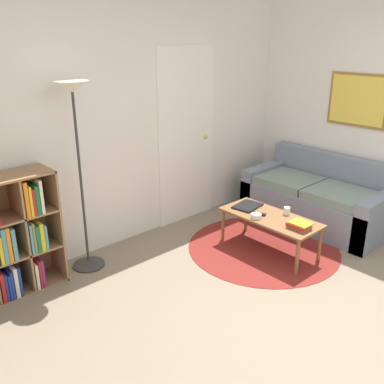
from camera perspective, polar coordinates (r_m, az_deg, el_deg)
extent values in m
plane|color=gray|center=(3.58, 17.74, -17.67)|extent=(14.00, 14.00, 0.00)
cube|color=silver|center=(4.56, -7.52, 9.52)|extent=(7.30, 0.05, 2.60)
cube|color=white|center=(5.00, -0.76, 7.32)|extent=(0.83, 0.02, 2.03)
sphere|color=tan|center=(5.19, 1.82, 7.33)|extent=(0.04, 0.04, 0.04)
cube|color=silver|center=(5.40, 20.21, 10.16)|extent=(0.05, 5.39, 2.60)
cube|color=olive|center=(5.31, 21.24, 11.34)|extent=(0.02, 0.71, 0.60)
cube|color=yellow|center=(5.29, 21.18, 11.33)|extent=(0.01, 0.65, 0.54)
cylinder|color=maroon|center=(4.67, 9.46, -7.27)|extent=(1.60, 1.60, 0.01)
cube|color=#936B47|center=(4.09, -17.93, -3.94)|extent=(0.02, 0.34, 1.06)
cube|color=#936B47|center=(4.20, -22.81, -12.07)|extent=(0.92, 0.34, 0.02)
cube|color=#936B47|center=(3.99, -21.86, -5.08)|extent=(0.02, 0.32, 1.03)
cube|color=#936B47|center=(4.03, -23.49, -7.83)|extent=(0.89, 0.32, 0.02)
cube|color=#936B47|center=(3.89, -24.20, -3.37)|extent=(0.89, 0.32, 0.02)
cube|color=navy|center=(4.09, -24.04, -11.00)|extent=(0.02, 0.27, 0.25)
cube|color=navy|center=(4.08, -23.59, -11.13)|extent=(0.02, 0.23, 0.23)
cube|color=navy|center=(4.07, -23.27, -10.94)|extent=(0.02, 0.22, 0.25)
cube|color=silver|center=(4.09, -22.93, -10.55)|extent=(0.03, 0.26, 0.28)
cube|color=navy|center=(4.07, -22.34, -10.63)|extent=(0.02, 0.19, 0.27)
cube|color=silver|center=(4.13, -20.42, -10.16)|extent=(0.03, 0.21, 0.24)
cube|color=#B21E23|center=(4.14, -20.06, -9.91)|extent=(0.02, 0.21, 0.26)
cube|color=#7F287A|center=(4.14, -19.74, -9.79)|extent=(0.02, 0.21, 0.27)
cube|color=teal|center=(3.91, -24.24, -6.13)|extent=(0.03, 0.25, 0.31)
cube|color=orange|center=(3.93, -23.80, -5.95)|extent=(0.03, 0.27, 0.31)
cube|color=teal|center=(3.93, -23.14, -6.03)|extent=(0.03, 0.23, 0.28)
cube|color=teal|center=(3.98, -21.20, -5.49)|extent=(0.02, 0.25, 0.27)
cube|color=olive|center=(3.98, -20.85, -5.37)|extent=(0.02, 0.24, 0.28)
cube|color=#196B38|center=(3.98, -20.32, -5.55)|extent=(0.03, 0.21, 0.25)
cube|color=gold|center=(4.00, -19.91, -5.30)|extent=(0.03, 0.23, 0.26)
cube|color=teal|center=(4.02, -19.45, -5.35)|extent=(0.02, 0.22, 0.23)
cube|color=orange|center=(3.84, -21.78, -0.65)|extent=(0.03, 0.24, 0.31)
cube|color=gold|center=(3.86, -21.27, -0.84)|extent=(0.02, 0.23, 0.26)
cube|color=#B21E23|center=(3.86, -20.86, -0.98)|extent=(0.02, 0.22, 0.24)
cube|color=#196B38|center=(3.86, -20.40, -0.77)|extent=(0.03, 0.20, 0.26)
cube|color=silver|center=(3.86, -19.92, -0.38)|extent=(0.03, 0.19, 0.30)
cylinder|color=#333333|center=(4.40, -13.58, -9.38)|extent=(0.31, 0.31, 0.01)
cylinder|color=#333333|center=(4.04, -14.60, 1.53)|extent=(0.02, 0.02, 1.67)
cone|color=white|center=(3.86, -15.73, 13.36)|extent=(0.29, 0.29, 0.10)
cube|color=gray|center=(5.32, 16.12, -1.84)|extent=(0.82, 1.67, 0.41)
cube|color=gray|center=(5.53, 18.15, 0.89)|extent=(0.16, 1.67, 0.79)
cube|color=gray|center=(4.99, 23.51, -3.45)|extent=(0.82, 0.16, 0.55)
cube|color=gray|center=(5.69, 9.79, 0.90)|extent=(0.82, 0.16, 0.55)
cube|color=gray|center=(5.02, 19.15, -0.43)|extent=(0.62, 0.65, 0.10)
cube|color=gray|center=(5.34, 12.88, 1.47)|extent=(0.62, 0.65, 0.10)
cube|color=brown|center=(4.46, 10.40, -3.32)|extent=(0.46, 1.04, 0.02)
cylinder|color=brown|center=(4.16, 13.87, -8.43)|extent=(0.04, 0.04, 0.37)
cylinder|color=brown|center=(4.69, 4.16, -4.43)|extent=(0.04, 0.04, 0.37)
cylinder|color=brown|center=(4.46, 16.67, -6.70)|extent=(0.04, 0.04, 0.37)
cylinder|color=brown|center=(4.95, 7.22, -3.15)|extent=(0.04, 0.04, 0.37)
cube|color=black|center=(4.65, 7.41, -1.85)|extent=(0.33, 0.27, 0.02)
cylinder|color=silver|center=(4.38, 8.57, -3.20)|extent=(0.11, 0.11, 0.05)
cube|color=olive|center=(4.24, 14.10, -4.55)|extent=(0.16, 0.19, 0.03)
cube|color=#B21E23|center=(4.23, 14.03, -4.26)|extent=(0.16, 0.19, 0.02)
cube|color=gold|center=(4.22, 14.29, -4.05)|extent=(0.16, 0.19, 0.02)
cylinder|color=white|center=(4.52, 12.54, -2.47)|extent=(0.07, 0.07, 0.08)
cube|color=black|center=(4.47, 8.92, -2.90)|extent=(0.09, 0.15, 0.02)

